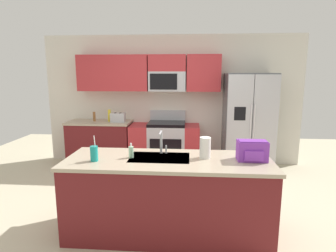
# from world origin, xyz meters

# --- Properties ---
(ground_plane) EXTENTS (9.00, 9.00, 0.00)m
(ground_plane) POSITION_xyz_m (0.00, 0.00, 0.00)
(ground_plane) COLOR beige
(ground_plane) RESTS_ON ground
(kitchen_wall_unit) EXTENTS (5.20, 0.43, 2.60)m
(kitchen_wall_unit) POSITION_xyz_m (-0.14, 2.08, 1.47)
(kitchen_wall_unit) COLOR silver
(kitchen_wall_unit) RESTS_ON ground
(back_counter) EXTENTS (1.26, 0.63, 0.90)m
(back_counter) POSITION_xyz_m (-1.43, 1.80, 0.45)
(back_counter) COLOR maroon
(back_counter) RESTS_ON ground
(range_oven) EXTENTS (1.36, 0.61, 1.10)m
(range_oven) POSITION_xyz_m (-0.12, 1.80, 0.44)
(range_oven) COLOR #B7BABF
(range_oven) RESTS_ON ground
(refrigerator) EXTENTS (0.90, 0.76, 1.85)m
(refrigerator) POSITION_xyz_m (1.48, 1.73, 0.93)
(refrigerator) COLOR #4C4F54
(refrigerator) RESTS_ON ground
(island_counter) EXTENTS (2.32, 0.85, 0.90)m
(island_counter) POSITION_xyz_m (0.13, -0.60, 0.45)
(island_counter) COLOR maroon
(island_counter) RESTS_ON ground
(toaster) EXTENTS (0.28, 0.16, 0.18)m
(toaster) POSITION_xyz_m (-1.04, 1.75, 0.99)
(toaster) COLOR #B7BABF
(toaster) RESTS_ON back_counter
(pepper_mill) EXTENTS (0.05, 0.05, 0.19)m
(pepper_mill) POSITION_xyz_m (-1.53, 1.80, 0.99)
(pepper_mill) COLOR brown
(pepper_mill) RESTS_ON back_counter
(bottle_yellow) EXTENTS (0.06, 0.06, 0.24)m
(bottle_yellow) POSITION_xyz_m (-1.22, 1.80, 1.02)
(bottle_yellow) COLOR yellow
(bottle_yellow) RESTS_ON back_counter
(sink_faucet) EXTENTS (0.08, 0.21, 0.28)m
(sink_faucet) POSITION_xyz_m (0.04, -0.41, 1.07)
(sink_faucet) COLOR #B7BABF
(sink_faucet) RESTS_ON island_counter
(drink_cup_teal) EXTENTS (0.08, 0.08, 0.29)m
(drink_cup_teal) POSITION_xyz_m (-0.67, -0.75, 0.99)
(drink_cup_teal) COLOR teal
(drink_cup_teal) RESTS_ON island_counter
(soap_dispenser) EXTENTS (0.06, 0.06, 0.17)m
(soap_dispenser) POSITION_xyz_m (-0.29, -0.59, 0.97)
(soap_dispenser) COLOR #A5D8B2
(soap_dispenser) RESTS_ON island_counter
(paper_towel_roll) EXTENTS (0.12, 0.12, 0.24)m
(paper_towel_roll) POSITION_xyz_m (0.55, -0.54, 1.02)
(paper_towel_roll) COLOR white
(paper_towel_roll) RESTS_ON island_counter
(backpack) EXTENTS (0.32, 0.22, 0.23)m
(backpack) POSITION_xyz_m (1.06, -0.59, 1.02)
(backpack) COLOR purple
(backpack) RESTS_ON island_counter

